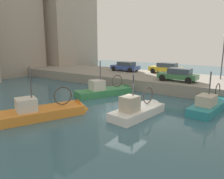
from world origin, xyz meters
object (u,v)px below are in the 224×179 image
Objects in this scene: parked_car_yellow at (166,68)px; fishing_boat_green at (107,93)px; parked_car_blue at (125,66)px; fishing_boat_white at (140,113)px; quay_streetlamp at (224,50)px; fishing_boat_teal at (211,108)px; parked_car_green at (178,75)px; fishing_boat_orange at (47,115)px.

fishing_boat_green is at bearing 167.69° from parked_car_yellow.
parked_car_blue is 5.76m from parked_car_yellow.
parked_car_blue is (12.91, 9.20, 1.75)m from fishing_boat_white.
fishing_boat_teal is at bearing -175.01° from quay_streetlamp.
fishing_boat_green is 9.96m from parked_car_blue.
parked_car_blue is 1.02× the size of parked_car_green.
quay_streetlamp reaches higher than fishing_boat_white.
fishing_boat_orange is 17.55m from parked_car_blue.
parked_car_green is at bearing -46.67° from fishing_boat_green.
fishing_boat_green is 10.60m from parked_car_yellow.
parked_car_green is at bearing 1.55° from fishing_boat_white.
fishing_boat_orange is 6.72m from fishing_boat_white.
fishing_boat_teal is 1.20× the size of fishing_boat_white.
quay_streetlamp reaches higher than parked_car_blue.
fishing_boat_white is 13.93m from quay_streetlamp.
fishing_boat_orange is 1.65× the size of parked_car_blue.
parked_car_yellow reaches higher than parked_car_green.
fishing_boat_green is 1.18× the size of fishing_boat_white.
quay_streetlamp reaches higher than parked_car_yellow.
fishing_boat_teal is 6.00m from fishing_boat_white.
fishing_boat_orange reaches higher than fishing_boat_teal.
fishing_boat_teal is 1.00× the size of fishing_boat_orange.
quay_streetlamp is (-1.09, -6.77, 2.54)m from parked_car_yellow.
fishing_boat_orange reaches higher than parked_car_yellow.
fishing_boat_teal is 12.19m from parked_car_yellow.
parked_car_blue is 9.80m from parked_car_green.
parked_car_yellow is (9.44, 7.50, 1.79)m from fishing_boat_teal.
parked_car_yellow is (5.00, 3.29, 0.02)m from parked_car_green.
parked_car_green is (5.21, -5.52, 1.76)m from fishing_boat_green.
quay_streetlamp is at bearing -26.79° from fishing_boat_orange.
parked_car_blue is at bearing 66.06° from parked_car_green.
fishing_boat_teal is at bearing -41.40° from fishing_boat_white.
fishing_boat_green is 1.65× the size of parked_car_green.
parked_car_green reaches higher than parked_car_blue.
fishing_boat_green is 7.79m from parked_car_green.
fishing_boat_white is (-4.50, 3.97, 0.01)m from fishing_boat_teal.
parked_car_green is 5.83m from quay_streetlamp.
fishing_boat_teal is 9.43m from quay_streetlamp.
parked_car_yellow is (10.21, -2.23, 1.78)m from fishing_boat_green.
parked_car_green is at bearing -146.61° from parked_car_yellow.
quay_streetlamp is at bearing -44.62° from fishing_boat_green.
fishing_boat_teal reaches higher than fishing_boat_white.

